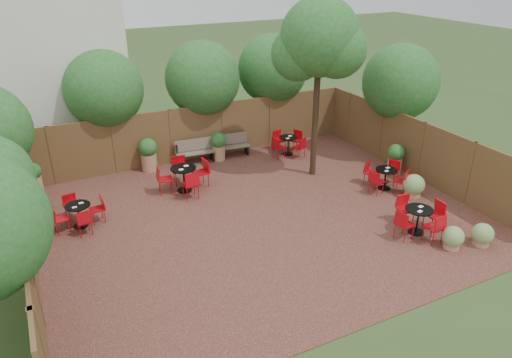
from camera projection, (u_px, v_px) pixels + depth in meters
name	position (u px, v px, depth m)	size (l,w,h in m)	color
ground	(259.00, 218.00, 13.88)	(80.00, 80.00, 0.00)	#354F23
courtyard_paving	(259.00, 217.00, 13.87)	(12.00, 10.00, 0.02)	#381B17
fence_back	(198.00, 133.00, 17.49)	(12.00, 0.08, 2.00)	brown
fence_left	(28.00, 238.00, 11.03)	(0.08, 10.00, 2.00)	brown
fence_right	(421.00, 151.00, 15.86)	(0.08, 10.00, 2.00)	brown
neighbour_building	(43.00, 45.00, 16.83)	(5.00, 4.00, 8.00)	silver
overhang_foliage	(186.00, 101.00, 14.82)	(15.97, 10.98, 2.73)	#1F581C
courtyard_tree	(319.00, 44.00, 14.68)	(2.65, 2.55, 5.83)	black
park_bench_left	(195.00, 151.00, 17.30)	(1.43, 0.56, 0.86)	brown
park_bench_right	(231.00, 145.00, 17.87)	(1.41, 0.62, 0.85)	brown
bistro_tables	(269.00, 183.00, 14.94)	(10.60, 7.93, 0.92)	black
planters	(206.00, 156.00, 16.50)	(11.77, 4.61, 1.18)	#AF7757
low_shrubs	(440.00, 211.00, 13.55)	(1.78, 3.52, 0.73)	#AF7757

